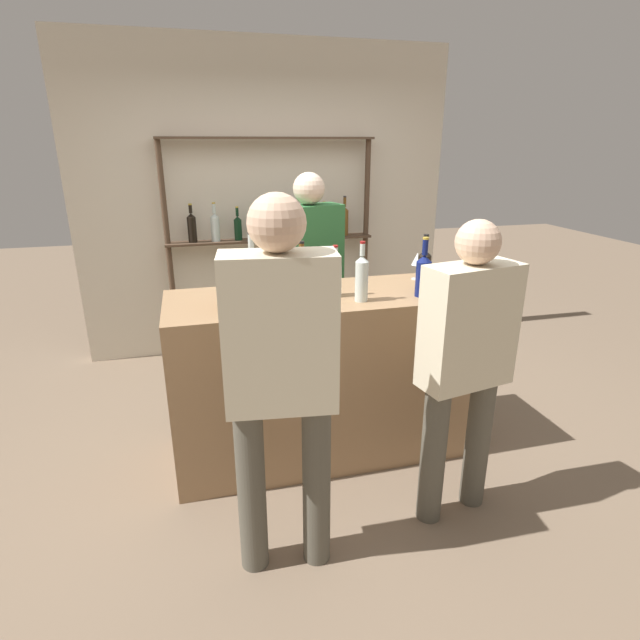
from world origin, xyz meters
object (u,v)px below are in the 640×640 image
object	(u,v)px
counter_bottle_3	(424,269)
customer_left	(281,368)
counter_bottle_1	(252,271)
counter_bottle_5	(423,274)
ice_bucket	(238,287)
counter_bottle_4	(302,276)
counter_bottle_2	(362,277)
cork_jar	(283,284)
wine_glass	(417,260)
server_behind_counter	(310,272)
customer_right	(466,355)
counter_bottle_0	(335,277)

from	to	relation	value
counter_bottle_3	customer_left	size ratio (longest dim) A/B	0.20
counter_bottle_1	counter_bottle_5	xyz separation A→B (m)	(0.98, -0.28, -0.01)
ice_bucket	customer_left	bearing A→B (deg)	-83.59
counter_bottle_1	customer_left	size ratio (longest dim) A/B	0.21
counter_bottle_5	counter_bottle_1	bearing A→B (deg)	164.21
counter_bottle_3	counter_bottle_4	bearing A→B (deg)	178.31
counter_bottle_2	customer_left	bearing A→B (deg)	-130.37
counter_bottle_1	cork_jar	bearing A→B (deg)	-24.00
wine_glass	server_behind_counter	size ratio (longest dim) A/B	0.10
counter_bottle_2	ice_bucket	distance (m)	0.70
counter_bottle_1	counter_bottle_4	distance (m)	0.31
counter_bottle_3	cork_jar	xyz separation A→B (m)	(-0.86, 0.09, -0.06)
cork_jar	customer_right	world-z (taller)	customer_right
customer_left	ice_bucket	bearing A→B (deg)	13.70
counter_bottle_0	counter_bottle_1	world-z (taller)	counter_bottle_1
wine_glass	ice_bucket	bearing A→B (deg)	-166.72
counter_bottle_5	cork_jar	world-z (taller)	counter_bottle_5
counter_bottle_1	counter_bottle_0	bearing A→B (deg)	-17.04
counter_bottle_3	server_behind_counter	distance (m)	1.01
counter_bottle_1	counter_bottle_2	xyz separation A→B (m)	(0.59, -0.27, -0.01)
counter_bottle_3	ice_bucket	bearing A→B (deg)	-178.42
counter_bottle_1	customer_right	size ratio (longest dim) A/B	0.24
counter_bottle_3	ice_bucket	distance (m)	1.14
customer_right	server_behind_counter	world-z (taller)	server_behind_counter
cork_jar	counter_bottle_0	bearing A→B (deg)	-12.87
wine_glass	counter_bottle_3	bearing A→B (deg)	-106.55
counter_bottle_1	customer_left	distance (m)	1.00
counter_bottle_0	counter_bottle_3	size ratio (longest dim) A/B	0.88
counter_bottle_2	customer_right	world-z (taller)	customer_right
counter_bottle_0	wine_glass	size ratio (longest dim) A/B	1.69
counter_bottle_2	wine_glass	distance (m)	0.63
counter_bottle_4	counter_bottle_0	bearing A→B (deg)	-0.47
ice_bucket	customer_left	size ratio (longest dim) A/B	0.13
counter_bottle_0	server_behind_counter	distance (m)	0.84
counter_bottle_0	counter_bottle_5	distance (m)	0.52
customer_left	customer_right	bearing A→B (deg)	-75.10
counter_bottle_4	customer_left	distance (m)	0.91
counter_bottle_4	counter_bottle_5	xyz separation A→B (m)	(0.71, -0.13, 0.00)
counter_bottle_4	server_behind_counter	world-z (taller)	server_behind_counter
customer_left	counter_bottle_5	bearing A→B (deg)	-47.03
counter_bottle_0	server_behind_counter	world-z (taller)	server_behind_counter
counter_bottle_0	ice_bucket	distance (m)	0.58
customer_left	customer_right	distance (m)	0.98
counter_bottle_3	counter_bottle_0	bearing A→B (deg)	177.87
counter_bottle_0	counter_bottle_2	xyz separation A→B (m)	(0.12, -0.13, 0.02)
customer_left	counter_bottle_1	bearing A→B (deg)	6.36
customer_right	server_behind_counter	distance (m)	1.59
counter_bottle_4	server_behind_counter	distance (m)	0.87
counter_bottle_2	counter_bottle_5	bearing A→B (deg)	-0.30
wine_glass	customer_right	xyz separation A→B (m)	(-0.16, -0.95, -0.27)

